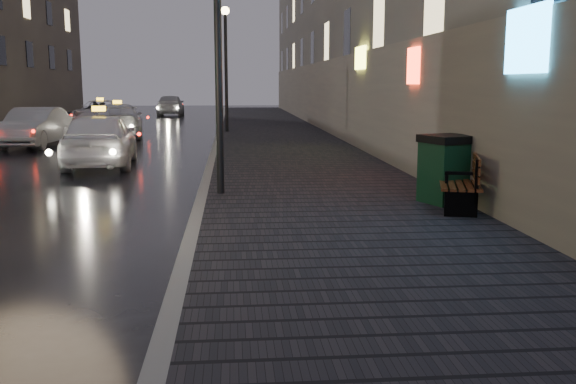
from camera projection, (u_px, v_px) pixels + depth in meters
The scene contains 13 objects.
ground at pixel (19, 315), 6.21m from camera, with size 120.00×120.00×0.00m, color black.
sidewalk at pixel (275, 135), 27.15m from camera, with size 4.60×58.00×0.15m, color black.
curb at pixel (219, 135), 26.95m from camera, with size 0.20×58.00×0.15m, color slate.
curb_far at pixel (0, 136), 26.19m from camera, with size 0.20×58.00×0.15m, color slate.
lamp_near at pixel (218, 13), 11.67m from camera, with size 0.36×0.36×5.28m.
lamp_far at pixel (226, 53), 27.39m from camera, with size 0.36×0.36×5.28m.
bench at pixel (463, 180), 10.70m from camera, with size 1.12×1.93×0.93m.
trash_bin at pixel (447, 169), 11.16m from camera, with size 1.00×1.00×1.19m.
taxi_near at pixel (100, 139), 17.21m from camera, with size 1.75×4.35×1.48m, color white.
car_left_mid at pixel (35, 127), 22.64m from camera, with size 1.46×4.18×1.38m, color #AAAAB3.
taxi_mid at pixel (118, 121), 26.46m from camera, with size 1.95×4.80×1.39m, color white.
taxi_far at pixel (101, 113), 33.35m from camera, with size 2.23×4.84×1.35m, color silver.
car_far at pixel (171, 105), 44.38m from camera, with size 1.75×4.34×1.48m, color #9FA0A7.
Camera 1 is at (2.09, -6.12, 2.22)m, focal length 40.00 mm.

